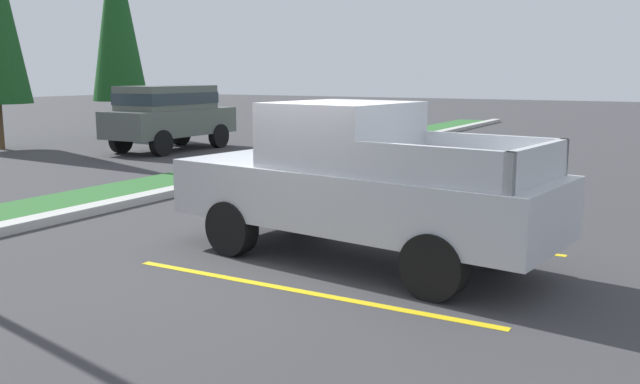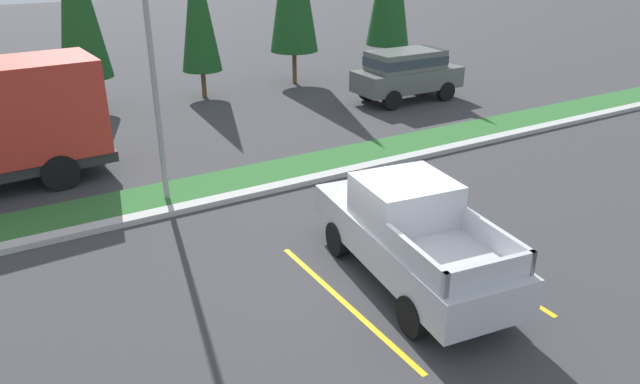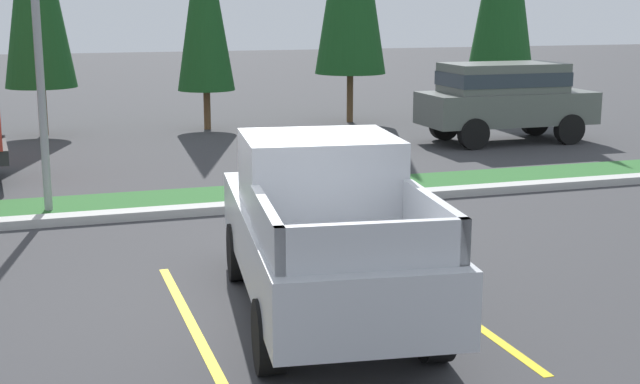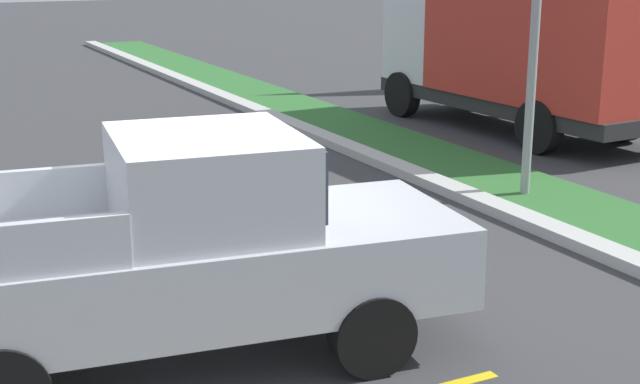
# 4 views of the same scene
# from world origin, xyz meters

# --- Properties ---
(ground_plane) EXTENTS (120.00, 120.00, 0.00)m
(ground_plane) POSITION_xyz_m (0.00, 0.00, 0.00)
(ground_plane) COLOR #38383A
(parking_line_near) EXTENTS (0.12, 4.80, 0.01)m
(parking_line_near) POSITION_xyz_m (-1.06, -0.54, 0.00)
(parking_line_near) COLOR yellow
(parking_line_near) RESTS_ON ground
(parking_line_far) EXTENTS (0.12, 4.80, 0.01)m
(parking_line_far) POSITION_xyz_m (2.04, -0.54, 0.00)
(parking_line_far) COLOR yellow
(parking_line_far) RESTS_ON ground
(curb_strip) EXTENTS (56.00, 0.40, 0.15)m
(curb_strip) POSITION_xyz_m (0.00, 5.00, 0.07)
(curb_strip) COLOR #B2B2AD
(curb_strip) RESTS_ON ground
(grass_median) EXTENTS (56.00, 1.80, 0.06)m
(grass_median) POSITION_xyz_m (0.00, 6.10, 0.03)
(grass_median) COLOR #2D662D
(grass_median) RESTS_ON ground
(pickup_truck_main) EXTENTS (2.55, 5.42, 2.10)m
(pickup_truck_main) POSITION_xyz_m (0.50, -0.49, 1.04)
(pickup_truck_main) COLOR black
(pickup_truck_main) RESTS_ON ground
(suv_distant) EXTENTS (4.61, 1.97, 2.10)m
(suv_distant) POSITION_xyz_m (9.25, 10.69, 1.24)
(suv_distant) COLOR black
(suv_distant) RESTS_ON ground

